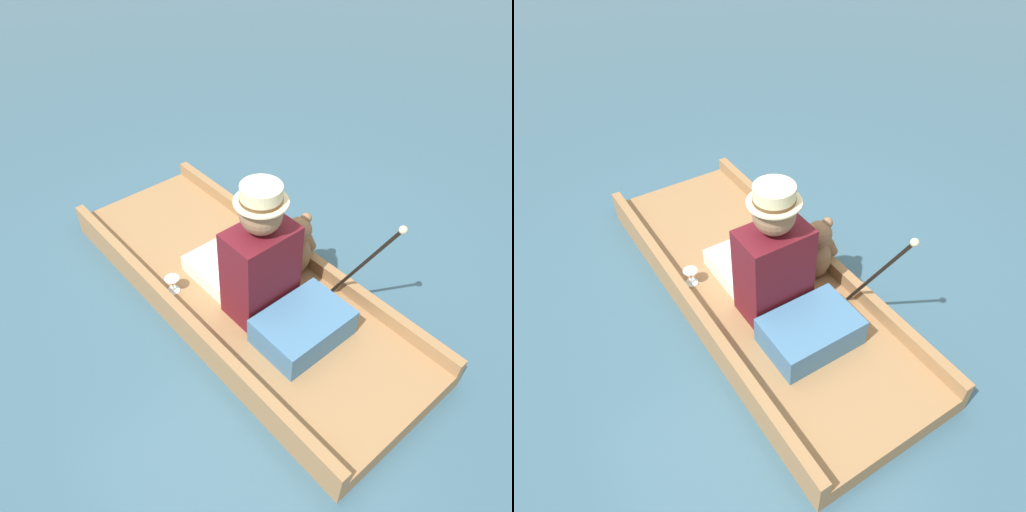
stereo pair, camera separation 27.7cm
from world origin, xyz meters
TOP-DOWN VIEW (x-y plane):
  - ground_plane at (0.00, 0.00)m, footprint 16.00×16.00m
  - punt_boat at (0.00, 0.00)m, footprint 0.96×2.58m
  - seat_cushion at (-0.01, -0.56)m, footprint 0.51×0.36m
  - seated_person at (-0.03, -0.17)m, footprint 0.39×0.71m
  - teddy_bear at (0.34, -0.15)m, footprint 0.31×0.18m
  - wine_glass at (-0.36, 0.21)m, footprint 0.09×0.09m
  - walking_cane at (0.38, -0.65)m, footprint 0.04×0.40m

SIDE VIEW (x-z plane):
  - ground_plane at x=0.00m, z-range 0.00..0.00m
  - punt_boat at x=0.00m, z-range -0.04..0.19m
  - wine_glass at x=-0.36m, z-range 0.15..0.26m
  - seat_cushion at x=-0.01m, z-range 0.13..0.31m
  - teddy_bear at x=0.34m, z-range 0.12..0.56m
  - seated_person at x=-0.03m, z-range 0.03..0.90m
  - walking_cane at x=0.38m, z-range 0.19..0.94m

